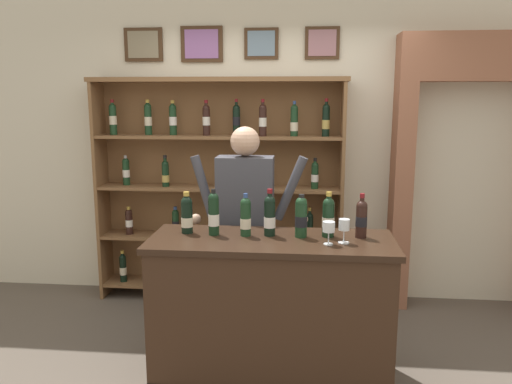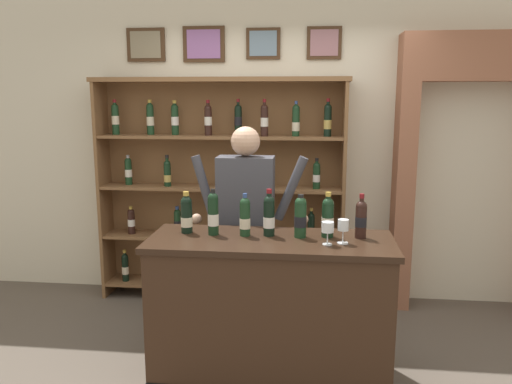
{
  "view_description": "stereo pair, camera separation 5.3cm",
  "coord_description": "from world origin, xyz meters",
  "px_view_note": "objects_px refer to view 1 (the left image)",
  "views": [
    {
      "loc": [
        0.27,
        -3.17,
        1.89
      ],
      "look_at": [
        -0.07,
        0.35,
        1.22
      ],
      "focal_mm": 35.67,
      "sensor_mm": 36.0,
      "label": 1
    },
    {
      "loc": [
        0.32,
        -3.16,
        1.89
      ],
      "look_at": [
        -0.07,
        0.35,
        1.22
      ],
      "focal_mm": 35.67,
      "sensor_mm": 36.0,
      "label": 2
    }
  ],
  "objects_px": {
    "tasting_bottle_vin_santo": "(270,215)",
    "wine_glass_center": "(329,228)",
    "shopkeeper": "(245,210)",
    "tasting_bottle_prosecco": "(187,214)",
    "tasting_counter": "(271,310)",
    "wine_shelf": "(220,184)",
    "tasting_bottle_brunello": "(246,217)",
    "tasting_bottle_riserva": "(361,218)",
    "tasting_bottle_bianco": "(214,214)",
    "tasting_bottle_super_tuscan": "(301,216)",
    "wine_glass_spare": "(344,226)",
    "tasting_bottle_chianti": "(328,216)"
  },
  "relations": [
    {
      "from": "tasting_bottle_brunello",
      "to": "tasting_bottle_super_tuscan",
      "type": "height_order",
      "value": "same"
    },
    {
      "from": "tasting_bottle_vin_santo",
      "to": "tasting_bottle_riserva",
      "type": "relative_size",
      "value": 1.07
    },
    {
      "from": "tasting_counter",
      "to": "tasting_bottle_super_tuscan",
      "type": "distance_m",
      "value": 0.66
    },
    {
      "from": "tasting_bottle_vin_santo",
      "to": "tasting_bottle_super_tuscan",
      "type": "relative_size",
      "value": 1.1
    },
    {
      "from": "tasting_bottle_riserva",
      "to": "shopkeeper",
      "type": "bearing_deg",
      "value": 149.19
    },
    {
      "from": "shopkeeper",
      "to": "tasting_bottle_prosecco",
      "type": "bearing_deg",
      "value": -124.87
    },
    {
      "from": "wine_shelf",
      "to": "wine_glass_center",
      "type": "height_order",
      "value": "wine_shelf"
    },
    {
      "from": "tasting_bottle_vin_santo",
      "to": "wine_shelf",
      "type": "bearing_deg",
      "value": 113.02
    },
    {
      "from": "wine_shelf",
      "to": "tasting_bottle_brunello",
      "type": "height_order",
      "value": "wine_shelf"
    },
    {
      "from": "tasting_bottle_brunello",
      "to": "tasting_bottle_riserva",
      "type": "bearing_deg",
      "value": 2.33
    },
    {
      "from": "wine_shelf",
      "to": "tasting_bottle_vin_santo",
      "type": "distance_m",
      "value": 1.41
    },
    {
      "from": "tasting_bottle_bianco",
      "to": "wine_glass_center",
      "type": "distance_m",
      "value": 0.77
    },
    {
      "from": "tasting_bottle_bianco",
      "to": "tasting_bottle_brunello",
      "type": "bearing_deg",
      "value": -0.57
    },
    {
      "from": "tasting_bottle_vin_santo",
      "to": "wine_glass_center",
      "type": "bearing_deg",
      "value": -24.56
    },
    {
      "from": "wine_shelf",
      "to": "tasting_counter",
      "type": "distance_m",
      "value": 1.61
    },
    {
      "from": "tasting_counter",
      "to": "tasting_bottle_prosecco",
      "type": "xyz_separation_m",
      "value": [
        -0.58,
        0.09,
        0.62
      ]
    },
    {
      "from": "wine_shelf",
      "to": "wine_glass_spare",
      "type": "bearing_deg",
      "value": -54.33
    },
    {
      "from": "tasting_bottle_super_tuscan",
      "to": "tasting_bottle_chianti",
      "type": "distance_m",
      "value": 0.18
    },
    {
      "from": "shopkeeper",
      "to": "tasting_bottle_bianco",
      "type": "height_order",
      "value": "shopkeeper"
    },
    {
      "from": "tasting_bottle_prosecco",
      "to": "tasting_bottle_bianco",
      "type": "height_order",
      "value": "tasting_bottle_bianco"
    },
    {
      "from": "tasting_bottle_vin_santo",
      "to": "tasting_bottle_super_tuscan",
      "type": "height_order",
      "value": "tasting_bottle_vin_santo"
    },
    {
      "from": "wine_glass_spare",
      "to": "wine_shelf",
      "type": "bearing_deg",
      "value": 125.67
    },
    {
      "from": "shopkeeper",
      "to": "tasting_bottle_brunello",
      "type": "bearing_deg",
      "value": -83.15
    },
    {
      "from": "tasting_bottle_vin_santo",
      "to": "tasting_counter",
      "type": "bearing_deg",
      "value": -77.6
    },
    {
      "from": "tasting_bottle_bianco",
      "to": "tasting_bottle_brunello",
      "type": "height_order",
      "value": "tasting_bottle_bianco"
    },
    {
      "from": "tasting_bottle_riserva",
      "to": "wine_glass_spare",
      "type": "height_order",
      "value": "tasting_bottle_riserva"
    },
    {
      "from": "tasting_counter",
      "to": "tasting_bottle_riserva",
      "type": "height_order",
      "value": "tasting_bottle_riserva"
    },
    {
      "from": "wine_shelf",
      "to": "tasting_bottle_brunello",
      "type": "relative_size",
      "value": 8.05
    },
    {
      "from": "tasting_bottle_riserva",
      "to": "wine_glass_center",
      "type": "relative_size",
      "value": 1.99
    },
    {
      "from": "tasting_bottle_brunello",
      "to": "wine_glass_center",
      "type": "relative_size",
      "value": 1.94
    },
    {
      "from": "tasting_bottle_brunello",
      "to": "tasting_bottle_super_tuscan",
      "type": "relative_size",
      "value": 1.0
    },
    {
      "from": "tasting_counter",
      "to": "wine_glass_center",
      "type": "xyz_separation_m",
      "value": [
        0.36,
        -0.09,
        0.59
      ]
    },
    {
      "from": "shopkeeper",
      "to": "tasting_bottle_super_tuscan",
      "type": "relative_size",
      "value": 5.86
    },
    {
      "from": "tasting_bottle_vin_santo",
      "to": "tasting_bottle_chianti",
      "type": "distance_m",
      "value": 0.38
    },
    {
      "from": "tasting_bottle_super_tuscan",
      "to": "tasting_bottle_vin_santo",
      "type": "bearing_deg",
      "value": 175.47
    },
    {
      "from": "tasting_counter",
      "to": "tasting_bottle_super_tuscan",
      "type": "xyz_separation_m",
      "value": [
        0.19,
        0.06,
        0.63
      ]
    },
    {
      "from": "tasting_bottle_super_tuscan",
      "to": "tasting_bottle_chianti",
      "type": "height_order",
      "value": "tasting_bottle_chianti"
    },
    {
      "from": "tasting_bottle_bianco",
      "to": "tasting_bottle_riserva",
      "type": "bearing_deg",
      "value": 1.69
    },
    {
      "from": "tasting_bottle_chianti",
      "to": "wine_glass_spare",
      "type": "height_order",
      "value": "tasting_bottle_chianti"
    },
    {
      "from": "wine_shelf",
      "to": "tasting_bottle_super_tuscan",
      "type": "relative_size",
      "value": 8.04
    },
    {
      "from": "wine_glass_spare",
      "to": "tasting_bottle_super_tuscan",
      "type": "bearing_deg",
      "value": 156.89
    },
    {
      "from": "tasting_bottle_vin_santo",
      "to": "tasting_bottle_brunello",
      "type": "bearing_deg",
      "value": -172.91
    },
    {
      "from": "shopkeeper",
      "to": "tasting_bottle_riserva",
      "type": "bearing_deg",
      "value": -30.81
    },
    {
      "from": "tasting_bottle_brunello",
      "to": "tasting_bottle_chianti",
      "type": "distance_m",
      "value": 0.54
    },
    {
      "from": "wine_glass_center",
      "to": "wine_glass_spare",
      "type": "bearing_deg",
      "value": 23.23
    },
    {
      "from": "wine_glass_spare",
      "to": "wine_glass_center",
      "type": "bearing_deg",
      "value": -156.77
    },
    {
      "from": "wine_shelf",
      "to": "tasting_bottle_brunello",
      "type": "xyz_separation_m",
      "value": [
        0.4,
        -1.32,
        0.02
      ]
    },
    {
      "from": "wine_shelf",
      "to": "tasting_counter",
      "type": "relative_size",
      "value": 1.43
    },
    {
      "from": "tasting_bottle_super_tuscan",
      "to": "tasting_bottle_riserva",
      "type": "height_order",
      "value": "tasting_bottle_riserva"
    },
    {
      "from": "tasting_bottle_prosecco",
      "to": "tasting_bottle_bianco",
      "type": "distance_m",
      "value": 0.19
    }
  ]
}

